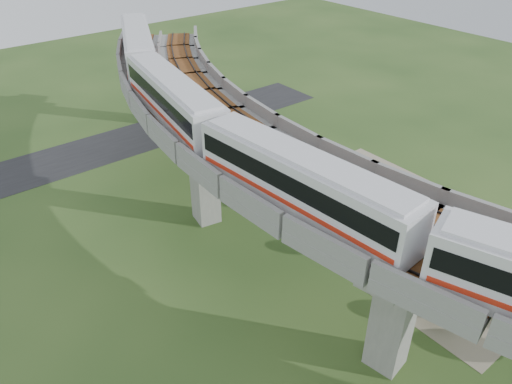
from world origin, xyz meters
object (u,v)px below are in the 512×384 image
metro_train (259,130)px  car_dark (351,210)px  car_white (448,235)px  car_red (446,227)px

metro_train → car_dark: bearing=1.3°
car_white → car_dark: size_ratio=0.76×
metro_train → car_red: (15.97, -6.79, -11.70)m
car_white → car_dark: 8.71m
metro_train → car_red: 20.93m
car_dark → metro_train: bearing=96.3°
car_dark → car_red: bearing=-141.6°
metro_train → car_dark: size_ratio=14.32×
car_white → metro_train: bearing=146.1°
metro_train → car_white: metro_train is taller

